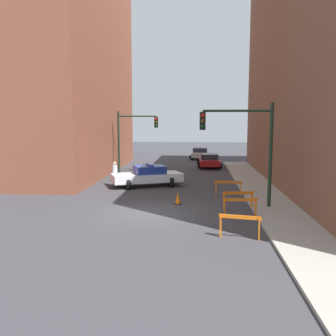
{
  "coord_description": "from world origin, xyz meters",
  "views": [
    {
      "loc": [
        2.26,
        -17.47,
        4.45
      ],
      "look_at": [
        0.28,
        7.5,
        1.25
      ],
      "focal_mm": 40.0,
      "sensor_mm": 36.0,
      "label": 1
    }
  ],
  "objects_px": {
    "parked_car_near": "(209,160)",
    "barrier_mid": "(240,204)",
    "police_car": "(148,176)",
    "pedestrian_crossing": "(115,173)",
    "barrier_front": "(240,223)",
    "traffic_cone": "(178,198)",
    "traffic_light_far": "(131,133)",
    "parked_car_mid": "(200,153)",
    "barrier_corner": "(228,186)",
    "traffic_light_near": "(247,139)",
    "barrier_back": "(238,197)"
  },
  "relations": [
    {
      "from": "police_car",
      "to": "barrier_mid",
      "type": "relative_size",
      "value": 3.16
    },
    {
      "from": "parked_car_mid",
      "to": "traffic_cone",
      "type": "distance_m",
      "value": 23.8
    },
    {
      "from": "traffic_light_far",
      "to": "barrier_back",
      "type": "relative_size",
      "value": 3.29
    },
    {
      "from": "parked_car_near",
      "to": "barrier_mid",
      "type": "height_order",
      "value": "parked_car_near"
    },
    {
      "from": "barrier_front",
      "to": "traffic_light_far",
      "type": "bearing_deg",
      "value": 112.55
    },
    {
      "from": "police_car",
      "to": "parked_car_near",
      "type": "xyz_separation_m",
      "value": [
        4.48,
        10.51,
        -0.05
      ]
    },
    {
      "from": "police_car",
      "to": "parked_car_near",
      "type": "bearing_deg",
      "value": -45.3
    },
    {
      "from": "pedestrian_crossing",
      "to": "barrier_mid",
      "type": "relative_size",
      "value": 1.04
    },
    {
      "from": "police_car",
      "to": "parked_car_mid",
      "type": "distance_m",
      "value": 18.81
    },
    {
      "from": "parked_car_near",
      "to": "barrier_front",
      "type": "xyz_separation_m",
      "value": [
        0.5,
        -21.53,
        -0.06
      ]
    },
    {
      "from": "barrier_mid",
      "to": "traffic_light_near",
      "type": "bearing_deg",
      "value": 75.55
    },
    {
      "from": "parked_car_mid",
      "to": "barrier_mid",
      "type": "relative_size",
      "value": 2.74
    },
    {
      "from": "barrier_back",
      "to": "police_car",
      "type": "bearing_deg",
      "value": 131.05
    },
    {
      "from": "traffic_light_near",
      "to": "police_car",
      "type": "distance_m",
      "value": 8.82
    },
    {
      "from": "parked_car_near",
      "to": "barrier_mid",
      "type": "bearing_deg",
      "value": -88.8
    },
    {
      "from": "police_car",
      "to": "traffic_cone",
      "type": "xyz_separation_m",
      "value": [
        2.34,
        -5.31,
        -0.41
      ]
    },
    {
      "from": "barrier_back",
      "to": "barrier_corner",
      "type": "height_order",
      "value": "same"
    },
    {
      "from": "parked_car_near",
      "to": "barrier_front",
      "type": "distance_m",
      "value": 21.53
    },
    {
      "from": "barrier_front",
      "to": "barrier_back",
      "type": "height_order",
      "value": "same"
    },
    {
      "from": "parked_car_mid",
      "to": "barrier_mid",
      "type": "xyz_separation_m",
      "value": [
        1.67,
        -26.32,
        -0.06
      ]
    },
    {
      "from": "traffic_light_far",
      "to": "barrier_mid",
      "type": "relative_size",
      "value": 3.25
    },
    {
      "from": "pedestrian_crossing",
      "to": "traffic_cone",
      "type": "relative_size",
      "value": 2.53
    },
    {
      "from": "traffic_light_far",
      "to": "parked_car_mid",
      "type": "relative_size",
      "value": 1.19
    },
    {
      "from": "pedestrian_crossing",
      "to": "police_car",
      "type": "bearing_deg",
      "value": 26.26
    },
    {
      "from": "traffic_light_far",
      "to": "parked_car_mid",
      "type": "xyz_separation_m",
      "value": [
        5.87,
        12.17,
        -2.72
      ]
    },
    {
      "from": "traffic_light_near",
      "to": "traffic_cone",
      "type": "bearing_deg",
      "value": 169.13
    },
    {
      "from": "traffic_light_near",
      "to": "barrier_corner",
      "type": "xyz_separation_m",
      "value": [
        -0.63,
        3.03,
        -2.91
      ]
    },
    {
      "from": "parked_car_near",
      "to": "pedestrian_crossing",
      "type": "distance_m",
      "value": 12.55
    },
    {
      "from": "barrier_corner",
      "to": "barrier_mid",
      "type": "bearing_deg",
      "value": -88.29
    },
    {
      "from": "traffic_light_far",
      "to": "parked_car_near",
      "type": "xyz_separation_m",
      "value": [
        6.68,
        4.23,
        -2.72
      ]
    },
    {
      "from": "barrier_mid",
      "to": "barrier_back",
      "type": "xyz_separation_m",
      "value": [
        0.08,
        1.64,
        0.0
      ]
    },
    {
      "from": "barrier_front",
      "to": "barrier_mid",
      "type": "height_order",
      "value": "same"
    },
    {
      "from": "traffic_light_near",
      "to": "barrier_corner",
      "type": "height_order",
      "value": "traffic_light_near"
    },
    {
      "from": "traffic_light_near",
      "to": "traffic_light_far",
      "type": "bearing_deg",
      "value": 123.22
    },
    {
      "from": "traffic_light_near",
      "to": "barrier_front",
      "type": "height_order",
      "value": "traffic_light_near"
    },
    {
      "from": "police_car",
      "to": "barrier_corner",
      "type": "height_order",
      "value": "police_car"
    },
    {
      "from": "parked_car_near",
      "to": "pedestrian_crossing",
      "type": "relative_size",
      "value": 2.62
    },
    {
      "from": "traffic_light_far",
      "to": "barrier_front",
      "type": "relative_size",
      "value": 3.29
    },
    {
      "from": "barrier_corner",
      "to": "parked_car_near",
      "type": "bearing_deg",
      "value": 93.06
    },
    {
      "from": "police_car",
      "to": "pedestrian_crossing",
      "type": "height_order",
      "value": "pedestrian_crossing"
    },
    {
      "from": "parked_car_near",
      "to": "barrier_mid",
      "type": "distance_m",
      "value": 18.41
    },
    {
      "from": "traffic_light_far",
      "to": "barrier_corner",
      "type": "bearing_deg",
      "value": -51.3
    },
    {
      "from": "parked_car_mid",
      "to": "traffic_light_far",
      "type": "bearing_deg",
      "value": -112.78
    },
    {
      "from": "parked_car_near",
      "to": "barrier_corner",
      "type": "bearing_deg",
      "value": -88.44
    },
    {
      "from": "barrier_front",
      "to": "traffic_cone",
      "type": "height_order",
      "value": "barrier_front"
    },
    {
      "from": "traffic_cone",
      "to": "barrier_back",
      "type": "bearing_deg",
      "value": -16.69
    },
    {
      "from": "parked_car_near",
      "to": "parked_car_mid",
      "type": "distance_m",
      "value": 7.98
    },
    {
      "from": "barrier_mid",
      "to": "parked_car_mid",
      "type": "bearing_deg",
      "value": 93.64
    },
    {
      "from": "parked_car_near",
      "to": "pedestrian_crossing",
      "type": "xyz_separation_m",
      "value": [
        -6.73,
        -10.58,
        0.19
      ]
    },
    {
      "from": "police_car",
      "to": "barrier_front",
      "type": "distance_m",
      "value": 12.09
    }
  ]
}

